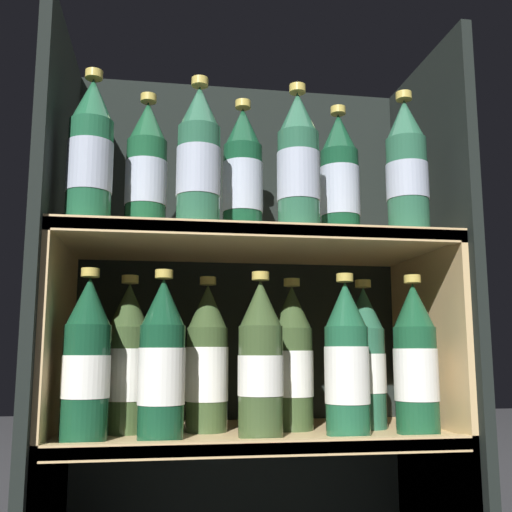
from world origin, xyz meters
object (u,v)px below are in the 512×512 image
at_px(bottle_upper_back_0, 146,173).
at_px(bottle_upper_front_3, 407,171).
at_px(bottle_lower_front_0, 86,362).
at_px(bottle_lower_front_2, 259,362).
at_px(bottle_upper_front_0, 90,156).
at_px(bottle_lower_front_4, 416,362).
at_px(bottle_upper_back_1, 243,178).
at_px(bottle_lower_front_1, 162,363).
at_px(bottle_lower_back_3, 365,361).
at_px(bottle_upper_front_1, 199,161).
at_px(bottle_lower_back_0, 127,362).
at_px(bottle_lower_back_1, 207,362).
at_px(bottle_lower_front_3, 347,363).
at_px(bottle_lower_back_2, 292,362).
at_px(bottle_upper_back_2, 340,182).
at_px(bottle_upper_front_2, 298,166).

bearing_deg(bottle_upper_back_0, bottle_upper_front_3, -10.14).
xyz_separation_m(bottle_lower_front_0, bottle_lower_front_2, (0.28, 0.00, 0.00)).
height_order(bottle_upper_front_0, bottle_lower_front_4, bottle_upper_front_0).
distance_m(bottle_upper_back_1, bottle_lower_front_1, 0.38).
bearing_deg(bottle_upper_back_0, bottle_lower_back_3, 0.00).
distance_m(bottle_upper_front_1, bottle_lower_back_0, 0.37).
height_order(bottle_lower_front_0, bottle_lower_back_1, same).
xyz_separation_m(bottle_lower_front_0, bottle_lower_front_3, (0.43, -0.00, -0.00)).
height_order(bottle_upper_back_1, bottle_lower_front_3, bottle_upper_back_1).
xyz_separation_m(bottle_upper_front_1, bottle_lower_back_1, (0.03, 0.08, -0.34)).
xyz_separation_m(bottle_lower_front_1, bottle_lower_front_3, (0.31, -0.00, -0.00)).
relative_size(bottle_lower_front_4, bottle_lower_back_3, 1.00).
height_order(bottle_upper_back_1, bottle_lower_back_2, bottle_upper_back_1).
bearing_deg(bottle_lower_back_2, bottle_lower_front_0, -166.64).
distance_m(bottle_upper_front_3, bottle_lower_back_0, 0.61).
height_order(bottle_upper_front_0, bottle_lower_back_1, bottle_upper_front_0).
xyz_separation_m(bottle_upper_back_2, bottle_lower_back_0, (-0.39, 0.00, -0.34)).
height_order(bottle_lower_front_1, bottle_lower_back_2, same).
xyz_separation_m(bottle_lower_front_2, bottle_lower_front_4, (0.28, 0.00, -0.00)).
bearing_deg(bottle_lower_front_2, bottle_lower_front_1, 180.00).
relative_size(bottle_upper_front_3, bottle_upper_back_1, 1.00).
bearing_deg(bottle_lower_back_3, bottle_lower_front_2, -158.55).
height_order(bottle_upper_front_2, bottle_lower_front_3, bottle_upper_front_2).
height_order(bottle_upper_front_3, bottle_upper_back_0, same).
bearing_deg(bottle_lower_front_2, bottle_lower_back_0, 158.97).
distance_m(bottle_upper_front_3, bottle_lower_back_1, 0.50).
distance_m(bottle_upper_front_2, bottle_upper_back_0, 0.28).
relative_size(bottle_upper_front_2, bottle_lower_back_0, 1.00).
distance_m(bottle_upper_back_2, bottle_lower_front_4, 0.37).
xyz_separation_m(bottle_lower_back_1, bottle_lower_back_2, (0.16, 0.00, 0.00)).
bearing_deg(bottle_lower_front_2, bottle_lower_front_3, -0.00).
xyz_separation_m(bottle_lower_back_0, bottle_lower_back_3, (0.43, 0.00, 0.00)).
relative_size(bottle_lower_back_0, bottle_lower_back_2, 1.00).
distance_m(bottle_lower_back_1, bottle_lower_back_3, 0.29).
height_order(bottle_upper_back_2, bottle_lower_front_1, bottle_upper_back_2).
bearing_deg(bottle_lower_back_0, bottle_upper_front_0, -129.00).
height_order(bottle_upper_back_2, bottle_lower_front_0, bottle_upper_back_2).
bearing_deg(bottle_upper_front_2, bottle_lower_front_0, 180.00).
bearing_deg(bottle_lower_front_4, bottle_lower_front_2, 180.00).
distance_m(bottle_upper_front_0, bottle_lower_front_0, 0.34).
distance_m(bottle_lower_back_0, bottle_lower_back_1, 0.14).
xyz_separation_m(bottle_lower_back_0, bottle_lower_back_2, (0.30, -0.00, 0.00)).
bearing_deg(bottle_upper_front_2, bottle_lower_front_1, 180.00).
bearing_deg(bottle_lower_back_0, bottle_lower_front_1, -54.76).
relative_size(bottle_lower_front_2, bottle_lower_front_4, 1.00).
height_order(bottle_upper_back_0, bottle_lower_front_3, bottle_upper_back_0).
bearing_deg(bottle_lower_back_3, bottle_upper_front_2, -149.45).
relative_size(bottle_upper_front_2, bottle_lower_front_2, 1.00).
bearing_deg(bottle_lower_front_3, bottle_upper_back_1, 153.50).
height_order(bottle_lower_front_1, bottle_lower_front_3, same).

